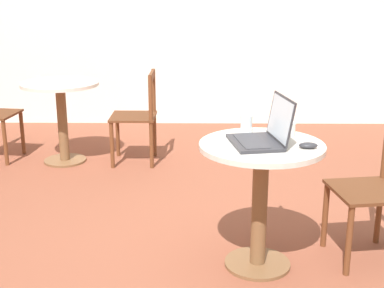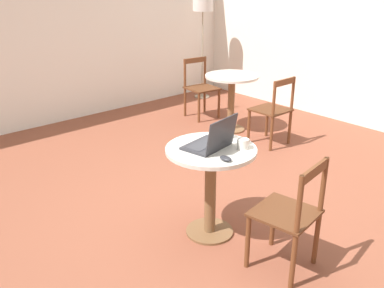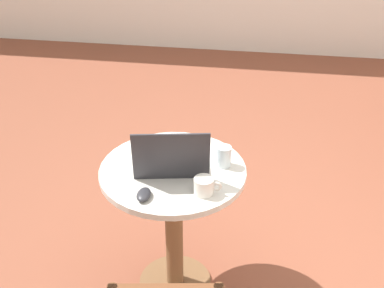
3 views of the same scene
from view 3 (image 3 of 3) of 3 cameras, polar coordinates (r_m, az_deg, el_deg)
name	(u,v)px [view 3 (image 3 of 3)]	position (r m, az deg, el deg)	size (l,w,h in m)	color
ground_plane	(209,257)	(3.14, 1.80, -11.96)	(16.00, 16.00, 0.00)	brown
cafe_table_near	(173,202)	(2.63, -1.99, -6.22)	(0.69, 0.69, 0.75)	brown
laptop	(171,160)	(2.48, -2.21, -1.70)	(0.39, 0.35, 0.26)	#2D2D33
mouse	(144,195)	(2.33, -5.17, -5.40)	(0.06, 0.10, 0.03)	#2D2D33
mug	(204,186)	(2.33, 1.32, -4.51)	(0.12, 0.09, 0.08)	silver
drinking_glass	(224,156)	(2.52, 3.44, -1.31)	(0.07, 0.07, 0.10)	silver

